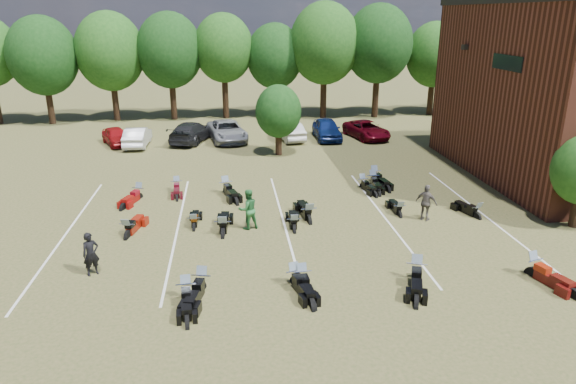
{
  "coord_description": "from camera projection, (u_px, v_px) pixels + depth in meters",
  "views": [
    {
      "loc": [
        -5.44,
        -19.59,
        9.48
      ],
      "look_at": [
        -2.68,
        4.0,
        1.2
      ],
      "focal_mm": 32.0,
      "sensor_mm": 36.0,
      "label": 1
    }
  ],
  "objects": [
    {
      "name": "motorcycle_14",
      "position": [
        177.0,
        191.0,
        28.98
      ],
      "size": [
        0.84,
        2.16,
        1.18
      ],
      "primitive_type": null,
      "rotation": [
        0.0,
        0.0,
        0.08
      ],
      "color": "#420912",
      "rests_on": "ground"
    },
    {
      "name": "car_2",
      "position": [
        227.0,
        131.0,
        40.21
      ],
      "size": [
        3.54,
        5.94,
        1.55
      ],
      "primitive_type": "imported",
      "rotation": [
        0.0,
        0.0,
        0.18
      ],
      "color": "gray",
      "rests_on": "ground"
    },
    {
      "name": "motorcycle_8",
      "position": [
        194.0,
        229.0,
        23.84
      ],
      "size": [
        0.69,
        2.03,
        1.12
      ],
      "primitive_type": null,
      "rotation": [
        0.0,
        0.0,
        3.12
      ],
      "color": "black",
      "rests_on": "ground"
    },
    {
      "name": "car_5",
      "position": [
        290.0,
        131.0,
        40.45
      ],
      "size": [
        2.18,
        4.49,
        1.42
      ],
      "primitive_type": "imported",
      "rotation": [
        0.0,
        0.0,
        3.3
      ],
      "color": "#A6A5A1",
      "rests_on": "ground"
    },
    {
      "name": "motorcycle_3",
      "position": [
        302.0,
        285.0,
        18.9
      ],
      "size": [
        0.83,
        2.19,
        1.2
      ],
      "primitive_type": null,
      "rotation": [
        0.0,
        0.0,
        0.07
      ],
      "color": "black",
      "rests_on": "ground"
    },
    {
      "name": "car_0",
      "position": [
        116.0,
        136.0,
        38.95
      ],
      "size": [
        3.06,
        4.21,
        1.33
      ],
      "primitive_type": "imported",
      "rotation": [
        0.0,
        0.0,
        0.43
      ],
      "color": "maroon",
      "rests_on": "ground"
    },
    {
      "name": "person_green",
      "position": [
        248.0,
        209.0,
        23.61
      ],
      "size": [
        1.12,
        1.0,
        1.92
      ],
      "primitive_type": "imported",
      "rotation": [
        0.0,
        0.0,
        3.48
      ],
      "color": "#266730",
      "rests_on": "ground"
    },
    {
      "name": "motorcycle_4",
      "position": [
        415.0,
        280.0,
        19.29
      ],
      "size": [
        1.57,
        2.61,
        1.39
      ],
      "primitive_type": null,
      "rotation": [
        0.0,
        0.0,
        -0.34
      ],
      "color": "black",
      "rests_on": "ground"
    },
    {
      "name": "motorcycle_7",
      "position": [
        128.0,
        237.0,
        22.95
      ],
      "size": [
        1.25,
        2.43,
        1.3
      ],
      "primitive_type": null,
      "rotation": [
        0.0,
        0.0,
        2.91
      ],
      "color": "maroon",
      "rests_on": "ground"
    },
    {
      "name": "motorcycle_12",
      "position": [
        399.0,
        216.0,
        25.36
      ],
      "size": [
        0.65,
        2.01,
        1.12
      ],
      "primitive_type": null,
      "rotation": [
        0.0,
        0.0,
        3.15
      ],
      "color": "black",
      "rests_on": "ground"
    },
    {
      "name": "motorcycle_6",
      "position": [
        532.0,
        276.0,
        19.58
      ],
      "size": [
        1.47,
        2.58,
        1.37
      ],
      "primitive_type": null,
      "rotation": [
        0.0,
        0.0,
        0.3
      ],
      "color": "#510E0B",
      "rests_on": "ground"
    },
    {
      "name": "tree_line",
      "position": [
        275.0,
        50.0,
        47.1
      ],
      "size": [
        56.0,
        6.0,
        9.79
      ],
      "color": "black",
      "rests_on": "ground"
    },
    {
      "name": "car_6",
      "position": [
        367.0,
        130.0,
        41.07
      ],
      "size": [
        3.34,
        5.29,
        1.36
      ],
      "primitive_type": "imported",
      "rotation": [
        0.0,
        0.0,
        0.24
      ],
      "color": "#540411",
      "rests_on": "ground"
    },
    {
      "name": "young_tree_midfield",
      "position": [
        278.0,
        111.0,
        35.39
      ],
      "size": [
        3.2,
        3.2,
        4.7
      ],
      "color": "black",
      "rests_on": "ground"
    },
    {
      "name": "motorcycle_2",
      "position": [
        294.0,
        285.0,
        18.91
      ],
      "size": [
        1.25,
        2.32,
        1.23
      ],
      "primitive_type": null,
      "rotation": [
        0.0,
        0.0,
        0.26
      ],
      "color": "black",
      "rests_on": "ground"
    },
    {
      "name": "motorcycle_15",
      "position": [
        139.0,
        199.0,
        27.73
      ],
      "size": [
        1.45,
        2.37,
        1.26
      ],
      "primitive_type": null,
      "rotation": [
        0.0,
        0.0,
        -0.35
      ],
      "color": "maroon",
      "rests_on": "ground"
    },
    {
      "name": "motorcycle_1",
      "position": [
        202.0,
        291.0,
        18.51
      ],
      "size": [
        1.27,
        2.47,
        1.31
      ],
      "primitive_type": null,
      "rotation": [
        0.0,
        0.0,
        -0.23
      ],
      "color": "black",
      "rests_on": "ground"
    },
    {
      "name": "motorcycle_0",
      "position": [
        187.0,
        299.0,
        17.99
      ],
      "size": [
        0.89,
        2.28,
        1.24
      ],
      "primitive_type": null,
      "rotation": [
        0.0,
        0.0,
        0.08
      ],
      "color": "black",
      "rests_on": "ground"
    },
    {
      "name": "person_black",
      "position": [
        91.0,
        254.0,
        19.44
      ],
      "size": [
        0.75,
        0.68,
        1.72
      ],
      "primitive_type": "imported",
      "rotation": [
        0.0,
        0.0,
        0.56
      ],
      "color": "black",
      "rests_on": "ground"
    },
    {
      "name": "ground",
      "position": [
        360.0,
        246.0,
        22.09
      ],
      "size": [
        160.0,
        160.0,
        0.0
      ],
      "primitive_type": "plane",
      "color": "brown",
      "rests_on": "ground"
    },
    {
      "name": "motorcycle_19",
      "position": [
        362.0,
        188.0,
        29.41
      ],
      "size": [
        1.07,
        2.19,
        1.17
      ],
      "primitive_type": null,
      "rotation": [
        0.0,
        0.0,
        0.2
      ],
      "color": "black",
      "rests_on": "ground"
    },
    {
      "name": "car_4",
      "position": [
        327.0,
        129.0,
        40.73
      ],
      "size": [
        1.93,
        4.72,
        1.61
      ],
      "primitive_type": "imported",
      "rotation": [
        0.0,
        0.0,
        -0.01
      ],
      "color": "#0B1C53",
      "rests_on": "ground"
    },
    {
      "name": "motorcycle_18",
      "position": [
        372.0,
        186.0,
        29.86
      ],
      "size": [
        0.87,
        2.35,
        1.29
      ],
      "primitive_type": null,
      "rotation": [
        0.0,
        0.0,
        -0.06
      ],
      "color": "black",
      "rests_on": "ground"
    },
    {
      "name": "car_7",
      "position": [
        481.0,
        128.0,
        41.28
      ],
      "size": [
        2.58,
        5.2,
        1.45
      ],
      "primitive_type": "imported",
      "rotation": [
        0.0,
        0.0,
        3.03
      ],
      "color": "#3D3D43",
      "rests_on": "ground"
    },
    {
      "name": "person_grey",
      "position": [
        426.0,
        203.0,
        24.58
      ],
      "size": [
        1.08,
        1.03,
        1.8
      ],
      "primitive_type": "imported",
      "rotation": [
        0.0,
        0.0,
        2.41
      ],
      "color": "#5D564F",
      "rests_on": "ground"
    },
    {
      "name": "motorcycle_9",
      "position": [
        223.0,
        236.0,
        23.12
      ],
      "size": [
        0.98,
        2.54,
        1.39
      ],
      "primitive_type": null,
      "rotation": [
        0.0,
        0.0,
        3.07
      ],
      "color": "black",
      "rests_on": "ground"
    },
    {
      "name": "motorcycle_10",
      "position": [
        309.0,
        222.0,
        24.64
      ],
      "size": [
        1.06,
        2.57,
        1.39
      ],
      "primitive_type": null,
      "rotation": [
        0.0,
        0.0,
        3.25
      ],
      "color": "black",
      "rests_on": "ground"
    },
    {
      "name": "car_1",
      "position": [
        137.0,
        137.0,
        38.56
      ],
      "size": [
        1.59,
        4.4,
        1.44
      ],
      "primitive_type": "imported",
      "rotation": [
        0.0,
        0.0,
        3.13
      ],
      "color": "silver",
      "rests_on": "ground"
    },
    {
      "name": "motorcycle_11",
      "position": [
        294.0,
        231.0,
        23.62
      ],
      "size": [
        0.81,
        2.22,
        1.22
      ],
      "primitive_type": null,
      "rotation": [
        0.0,
        0.0,
        3.09
      ],
      "color": "black",
      "rests_on": "ground"
    },
    {
      "name": "car_3",
      "position": [
        191.0,
        132.0,
        39.88
      ],
      "size": [
        3.67,
        5.74,
        1.55
      ],
      "primitive_type": "imported",
      "rotation": [
        0.0,
        0.0,
        2.84
      ],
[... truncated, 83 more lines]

